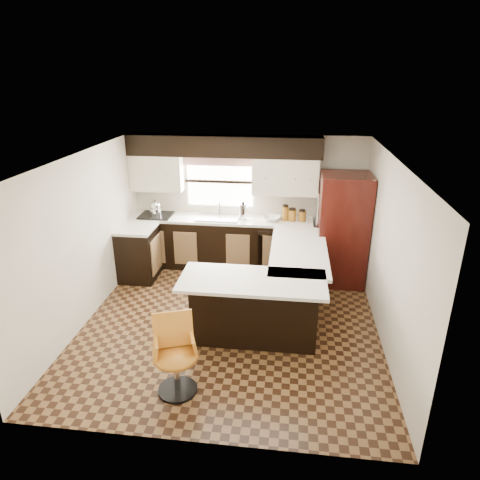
# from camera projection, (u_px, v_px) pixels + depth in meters

# --- Properties ---
(floor) EXTENTS (4.40, 4.40, 0.00)m
(floor) POSITION_uv_depth(u_px,v_px,m) (231.00, 322.00, 6.27)
(floor) COLOR #49301A
(floor) RESTS_ON ground
(ceiling) EXTENTS (4.40, 4.40, 0.00)m
(ceiling) POSITION_uv_depth(u_px,v_px,m) (229.00, 159.00, 5.38)
(ceiling) COLOR silver
(ceiling) RESTS_ON wall_back
(wall_back) EXTENTS (4.40, 0.00, 4.40)m
(wall_back) POSITION_uv_depth(u_px,v_px,m) (247.00, 201.00, 7.86)
(wall_back) COLOR beige
(wall_back) RESTS_ON floor
(wall_front) EXTENTS (4.40, 0.00, 4.40)m
(wall_front) POSITION_uv_depth(u_px,v_px,m) (194.00, 341.00, 3.80)
(wall_front) COLOR beige
(wall_front) RESTS_ON floor
(wall_left) EXTENTS (0.00, 4.40, 4.40)m
(wall_left) POSITION_uv_depth(u_px,v_px,m) (84.00, 239.00, 6.07)
(wall_left) COLOR beige
(wall_left) RESTS_ON floor
(wall_right) EXTENTS (0.00, 4.40, 4.40)m
(wall_right) POSITION_uv_depth(u_px,v_px,m) (389.00, 254.00, 5.59)
(wall_right) COLOR beige
(wall_right) RESTS_ON floor
(base_cab_back) EXTENTS (3.30, 0.60, 0.90)m
(base_cab_back) POSITION_uv_depth(u_px,v_px,m) (221.00, 243.00, 7.91)
(base_cab_back) COLOR black
(base_cab_back) RESTS_ON floor
(base_cab_left) EXTENTS (0.60, 0.70, 0.90)m
(base_cab_left) POSITION_uv_depth(u_px,v_px,m) (139.00, 254.00, 7.46)
(base_cab_left) COLOR black
(base_cab_left) RESTS_ON floor
(counter_back) EXTENTS (3.30, 0.60, 0.04)m
(counter_back) POSITION_uv_depth(u_px,v_px,m) (221.00, 219.00, 7.73)
(counter_back) COLOR silver
(counter_back) RESTS_ON base_cab_back
(counter_left) EXTENTS (0.60, 0.70, 0.04)m
(counter_left) POSITION_uv_depth(u_px,v_px,m) (136.00, 228.00, 7.29)
(counter_left) COLOR silver
(counter_left) RESTS_ON base_cab_left
(soffit) EXTENTS (3.40, 0.35, 0.36)m
(soffit) POSITION_uv_depth(u_px,v_px,m) (224.00, 146.00, 7.36)
(soffit) COLOR black
(soffit) RESTS_ON wall_back
(upper_cab_left) EXTENTS (0.94, 0.35, 0.64)m
(upper_cab_left) POSITION_uv_depth(u_px,v_px,m) (157.00, 173.00, 7.69)
(upper_cab_left) COLOR beige
(upper_cab_left) RESTS_ON wall_back
(upper_cab_right) EXTENTS (1.14, 0.35, 0.64)m
(upper_cab_right) POSITION_uv_depth(u_px,v_px,m) (285.00, 176.00, 7.42)
(upper_cab_right) COLOR beige
(upper_cab_right) RESTS_ON wall_back
(window_pane) EXTENTS (1.20, 0.02, 0.90)m
(window_pane) POSITION_uv_depth(u_px,v_px,m) (220.00, 182.00, 7.76)
(window_pane) COLOR white
(window_pane) RESTS_ON wall_back
(valance) EXTENTS (1.30, 0.06, 0.18)m
(valance) POSITION_uv_depth(u_px,v_px,m) (219.00, 161.00, 7.58)
(valance) COLOR #D19B93
(valance) RESTS_ON wall_back
(sink) EXTENTS (0.75, 0.45, 0.03)m
(sink) POSITION_uv_depth(u_px,v_px,m) (218.00, 218.00, 7.71)
(sink) COLOR #B2B2B7
(sink) RESTS_ON counter_back
(dishwasher) EXTENTS (0.58, 0.03, 0.78)m
(dishwasher) POSITION_uv_depth(u_px,v_px,m) (274.00, 253.00, 7.54)
(dishwasher) COLOR black
(dishwasher) RESTS_ON floor
(cooktop) EXTENTS (0.58, 0.50, 0.02)m
(cooktop) POSITION_uv_depth(u_px,v_px,m) (156.00, 215.00, 7.84)
(cooktop) COLOR black
(cooktop) RESTS_ON counter_back
(peninsula_long) EXTENTS (0.60, 1.95, 0.90)m
(peninsula_long) POSITION_uv_depth(u_px,v_px,m) (294.00, 279.00, 6.58)
(peninsula_long) COLOR black
(peninsula_long) RESTS_ON floor
(peninsula_return) EXTENTS (1.65, 0.60, 0.90)m
(peninsula_return) POSITION_uv_depth(u_px,v_px,m) (254.00, 309.00, 5.74)
(peninsula_return) COLOR black
(peninsula_return) RESTS_ON floor
(counter_pen_long) EXTENTS (0.84, 1.95, 0.04)m
(counter_pen_long) POSITION_uv_depth(u_px,v_px,m) (299.00, 251.00, 6.40)
(counter_pen_long) COLOR silver
(counter_pen_long) RESTS_ON peninsula_long
(counter_pen_return) EXTENTS (1.89, 0.84, 0.04)m
(counter_pen_return) POSITION_uv_depth(u_px,v_px,m) (253.00, 281.00, 5.49)
(counter_pen_return) COLOR silver
(counter_pen_return) RESTS_ON peninsula_return
(refrigerator) EXTENTS (0.81, 0.78, 1.89)m
(refrigerator) POSITION_uv_depth(u_px,v_px,m) (342.00, 230.00, 7.18)
(refrigerator) COLOR #330C08
(refrigerator) RESTS_ON floor
(bar_chair) EXTENTS (0.63, 0.63, 0.92)m
(bar_chair) POSITION_uv_depth(u_px,v_px,m) (176.00, 358.00, 4.76)
(bar_chair) COLOR orange
(bar_chair) RESTS_ON floor
(kettle) EXTENTS (0.21, 0.21, 0.28)m
(kettle) POSITION_uv_depth(u_px,v_px,m) (156.00, 207.00, 7.78)
(kettle) COLOR silver
(kettle) RESTS_ON cooktop
(percolator) EXTENTS (0.14, 0.14, 0.28)m
(percolator) POSITION_uv_depth(u_px,v_px,m) (243.00, 211.00, 7.63)
(percolator) COLOR silver
(percolator) RESTS_ON counter_back
(mixing_bowl) EXTENTS (0.36, 0.36, 0.07)m
(mixing_bowl) POSITION_uv_depth(u_px,v_px,m) (272.00, 218.00, 7.61)
(mixing_bowl) COLOR white
(mixing_bowl) RESTS_ON counter_back
(canister_large) EXTENTS (0.12, 0.12, 0.26)m
(canister_large) POSITION_uv_depth(u_px,v_px,m) (285.00, 214.00, 7.56)
(canister_large) COLOR #8B5A17
(canister_large) RESTS_ON counter_back
(canister_med) EXTENTS (0.14, 0.14, 0.20)m
(canister_med) POSITION_uv_depth(u_px,v_px,m) (292.00, 215.00, 7.56)
(canister_med) COLOR #8B5A17
(canister_med) RESTS_ON counter_back
(canister_small) EXTENTS (0.13, 0.13, 0.18)m
(canister_small) POSITION_uv_depth(u_px,v_px,m) (302.00, 216.00, 7.54)
(canister_small) COLOR #8B5A17
(canister_small) RESTS_ON counter_back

